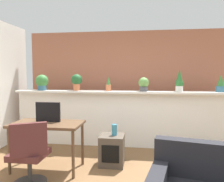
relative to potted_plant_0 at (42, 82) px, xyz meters
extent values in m
cube|color=white|center=(1.80, 0.08, -0.78)|extent=(4.68, 0.16, 1.13)
cube|color=white|center=(1.80, 0.04, -0.20)|extent=(4.68, 0.35, 0.04)
cube|color=#AD664C|center=(1.80, 0.68, -0.10)|extent=(4.68, 0.10, 2.50)
cylinder|color=#386B84|center=(0.00, 0.00, -0.13)|extent=(0.18, 0.18, 0.10)
sphere|color=#3D843D|center=(0.00, 0.00, 0.02)|extent=(0.27, 0.27, 0.27)
cylinder|color=#C66B42|center=(0.75, 0.04, -0.11)|extent=(0.14, 0.14, 0.14)
sphere|color=#235B2D|center=(0.75, 0.04, 0.05)|extent=(0.23, 0.23, 0.23)
cylinder|color=#C66B42|center=(1.44, 0.04, -0.12)|extent=(0.11, 0.11, 0.13)
cone|color=#3D843D|center=(1.44, 0.04, 0.03)|extent=(0.08, 0.08, 0.17)
cylinder|color=#4C4C51|center=(2.16, 0.01, -0.13)|extent=(0.17, 0.17, 0.10)
sphere|color=#669E4C|center=(2.16, 0.01, 0.00)|extent=(0.21, 0.21, 0.21)
cylinder|color=silver|center=(2.86, 0.02, -0.12)|extent=(0.15, 0.15, 0.11)
sphere|color=#2D7033|center=(2.86, 0.02, -0.02)|extent=(0.16, 0.16, 0.16)
cone|color=#2D7033|center=(2.86, 0.02, 0.13)|extent=(0.14, 0.14, 0.24)
cylinder|color=#386B84|center=(3.64, 0.06, -0.12)|extent=(0.17, 0.17, 0.11)
cone|color=#3D843D|center=(3.64, 0.06, 0.05)|extent=(0.14, 0.14, 0.22)
cylinder|color=brown|center=(0.15, -1.47, -0.99)|extent=(0.04, 0.04, 0.71)
cylinder|color=brown|center=(1.15, -1.47, -0.99)|extent=(0.04, 0.04, 0.71)
cylinder|color=brown|center=(0.15, -0.97, -0.99)|extent=(0.04, 0.04, 0.71)
cylinder|color=brown|center=(1.15, -0.97, -0.99)|extent=(0.04, 0.04, 0.71)
cube|color=brown|center=(0.65, -1.22, -0.62)|extent=(1.10, 0.60, 0.04)
cube|color=black|center=(0.63, -1.14, -0.44)|extent=(0.40, 0.04, 0.31)
cylinder|color=#333333|center=(0.65, -1.78, -1.11)|extent=(0.06, 0.06, 0.34)
cube|color=#4C2323|center=(0.65, -1.78, -0.90)|extent=(0.44, 0.44, 0.08)
cube|color=#4C2323|center=(0.74, -1.95, -0.65)|extent=(0.42, 0.27, 0.42)
cube|color=#4C4238|center=(1.64, -0.90, -1.10)|extent=(0.40, 0.40, 0.50)
cube|color=black|center=(1.64, -1.09, -1.10)|extent=(0.28, 0.04, 0.28)
cylinder|color=teal|center=(1.68, -0.90, -0.76)|extent=(0.09, 0.09, 0.18)
cube|color=black|center=(2.30, -2.26, -0.87)|extent=(0.32, 0.78, 0.16)
camera|label=1|loc=(2.13, -4.45, 0.16)|focal=35.18mm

